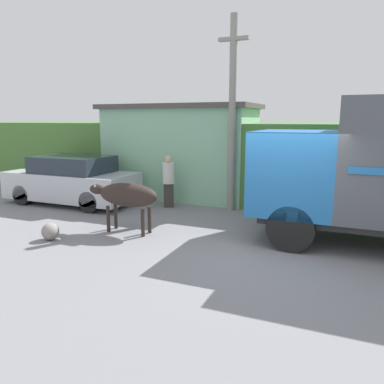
# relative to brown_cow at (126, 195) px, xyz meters

# --- Properties ---
(ground_plane) EXTENTS (60.00, 60.00, 0.00)m
(ground_plane) POSITION_rel_brown_cow_xyz_m (3.72, 0.14, -0.94)
(ground_plane) COLOR gray
(hillside_embankment) EXTENTS (32.00, 6.61, 2.64)m
(hillside_embankment) POSITION_rel_brown_cow_xyz_m (3.72, 6.75, 0.38)
(hillside_embankment) COLOR #4C7A38
(hillside_embankment) RESTS_ON ground_plane
(building_backdrop) EXTENTS (5.45, 2.70, 3.28)m
(building_backdrop) POSITION_rel_brown_cow_xyz_m (-0.67, 4.60, 0.72)
(building_backdrop) COLOR #8CC69E
(building_backdrop) RESTS_ON ground_plane
(brown_cow) EXTENTS (1.93, 0.59, 1.25)m
(brown_cow) POSITION_rel_brown_cow_xyz_m (0.00, 0.00, 0.00)
(brown_cow) COLOR #2D231E
(brown_cow) RESTS_ON ground_plane
(parked_suv) EXTENTS (4.38, 1.84, 1.59)m
(parked_suv) POSITION_rel_brown_cow_xyz_m (-3.47, 2.04, -0.16)
(parked_suv) COLOR silver
(parked_suv) RESTS_ON ground_plane
(pedestrian_on_hill) EXTENTS (0.50, 0.50, 1.66)m
(pedestrian_on_hill) POSITION_rel_brown_cow_xyz_m (-0.27, 2.85, -0.04)
(pedestrian_on_hill) COLOR #38332D
(pedestrian_on_hill) RESTS_ON ground_plane
(utility_pole) EXTENTS (0.90, 0.22, 5.73)m
(utility_pole) POSITION_rel_brown_cow_xyz_m (1.66, 3.26, 2.05)
(utility_pole) COLOR gray
(utility_pole) RESTS_ON ground_plane
(roadside_rock) EXTENTS (0.40, 0.40, 0.40)m
(roadside_rock) POSITION_rel_brown_cow_xyz_m (-1.33, -1.23, -0.74)
(roadside_rock) COLOR gray
(roadside_rock) RESTS_ON ground_plane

